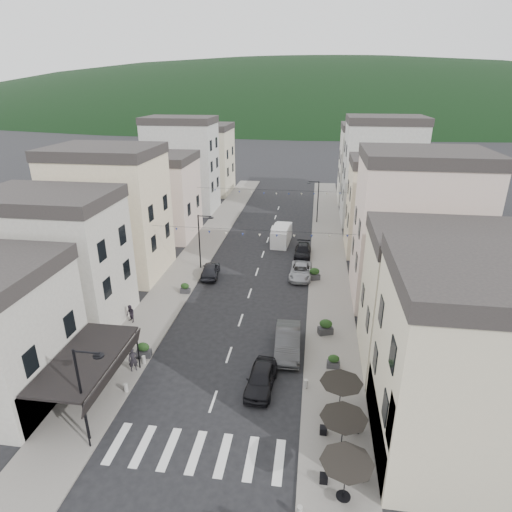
{
  "coord_description": "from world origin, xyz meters",
  "views": [
    {
      "loc": [
        5.63,
        -14.78,
        18.51
      ],
      "look_at": [
        0.48,
        21.86,
        3.5
      ],
      "focal_mm": 30.0,
      "sensor_mm": 36.0,
      "label": 1
    }
  ],
  "objects": [
    {
      "name": "buildings_row_left",
      "position": [
        -14.5,
        37.75,
        6.12
      ],
      "size": [
        10.2,
        54.16,
        14.0
      ],
      "color": "#A9A49A",
      "rests_on": "ground"
    },
    {
      "name": "bollards",
      "position": [
        0.0,
        5.5,
        0.42
      ],
      "size": [
        11.66,
        10.26,
        0.6
      ],
      "color": "gray",
      "rests_on": "ground"
    },
    {
      "name": "parked_car_b",
      "position": [
        4.22,
        12.04,
        0.85
      ],
      "size": [
        2.03,
        5.26,
        1.71
      ],
      "primitive_type": "imported",
      "rotation": [
        0.0,
        0.0,
        0.04
      ],
      "color": "#37373A",
      "rests_on": "ground"
    },
    {
      "name": "streetlamp_left_far",
      "position": [
        -5.82,
        26.0,
        3.7
      ],
      "size": [
        1.7,
        0.56,
        6.0
      ],
      "color": "black",
      "rests_on": "ground"
    },
    {
      "name": "buildings_row_right",
      "position": [
        14.5,
        36.59,
        6.32
      ],
      "size": [
        10.2,
        54.16,
        14.5
      ],
      "color": "beige",
      "rests_on": "ground"
    },
    {
      "name": "streetlamp_left_near",
      "position": [
        -5.82,
        2.0,
        3.7
      ],
      "size": [
        1.7,
        0.56,
        6.0
      ],
      "color": "black",
      "rests_on": "ground"
    },
    {
      "name": "parked_car_a",
      "position": [
        2.8,
        7.73,
        0.73
      ],
      "size": [
        1.98,
        4.36,
        1.45
      ],
      "primitive_type": "imported",
      "rotation": [
        0.0,
        0.0,
        -0.06
      ],
      "color": "black",
      "rests_on": "ground"
    },
    {
      "name": "pedestrian_a",
      "position": [
        -6.08,
        8.15,
        0.99
      ],
      "size": [
        0.76,
        0.7,
        1.74
      ],
      "primitive_type": "imported",
      "rotation": [
        0.0,
        0.0,
        0.59
      ],
      "color": "black",
      "rests_on": "sidewalk_left"
    },
    {
      "name": "sidewalk_left",
      "position": [
        -7.5,
        32.0,
        0.06
      ],
      "size": [
        4.0,
        76.0,
        0.12
      ],
      "primitive_type": "cube",
      "color": "slate",
      "rests_on": "ground"
    },
    {
      "name": "parked_car_c",
      "position": [
        4.6,
        25.36,
        0.66
      ],
      "size": [
        2.27,
        4.76,
        1.31
      ],
      "primitive_type": "imported",
      "rotation": [
        0.0,
        0.0,
        -0.02
      ],
      "color": "#96999F",
      "rests_on": "ground"
    },
    {
      "name": "bistro_building",
      "position": [
        14.5,
        4.0,
        5.0
      ],
      "size": [
        10.0,
        8.0,
        10.0
      ],
      "primitive_type": "cube",
      "color": "beige",
      "rests_on": "ground"
    },
    {
      "name": "delivery_van",
      "position": [
        1.79,
        34.92,
        1.17
      ],
      "size": [
        2.32,
        5.09,
        2.38
      ],
      "rotation": [
        0.0,
        0.0,
        -0.07
      ],
      "color": "silver",
      "rests_on": "ground"
    },
    {
      "name": "sidewalk_right",
      "position": [
        7.5,
        32.0,
        0.06
      ],
      "size": [
        4.0,
        76.0,
        0.12
      ],
      "primitive_type": "cube",
      "color": "slate",
      "rests_on": "ground"
    },
    {
      "name": "streetlamp_right_far",
      "position": [
        5.82,
        44.0,
        3.7
      ],
      "size": [
        1.7,
        0.56,
        6.0
      ],
      "color": "black",
      "rests_on": "ground"
    },
    {
      "name": "ground",
      "position": [
        0.0,
        0.0,
        0.0
      ],
      "size": [
        700.0,
        700.0,
        0.0
      ],
      "primitive_type": "plane",
      "color": "black",
      "rests_on": "ground"
    },
    {
      "name": "parked_car_d",
      "position": [
        4.6,
        31.02,
        0.65
      ],
      "size": [
        1.88,
        4.53,
        1.31
      ],
      "primitive_type": "imported",
      "rotation": [
        0.0,
        0.0,
        -0.01
      ],
      "color": "black",
      "rests_on": "ground"
    },
    {
      "name": "planter_rc",
      "position": [
        6.0,
        24.72,
        0.73
      ],
      "size": [
        1.25,
        0.9,
        1.25
      ],
      "rotation": [
        0.0,
        0.0,
        0.28
      ],
      "color": "#323335",
      "rests_on": "sidewalk_right"
    },
    {
      "name": "bunting_far",
      "position": [
        0.0,
        38.0,
        5.65
      ],
      "size": [
        19.0,
        0.28,
        0.62
      ],
      "color": "black",
      "rests_on": "ground"
    },
    {
      "name": "planter_la",
      "position": [
        -6.0,
        9.76,
        0.69
      ],
      "size": [
        1.1,
        0.7,
        1.17
      ],
      "rotation": [
        0.0,
        0.0,
        0.12
      ],
      "color": "#29292B",
      "rests_on": "sidewalk_left"
    },
    {
      "name": "cafe_terrace",
      "position": [
        7.7,
        2.8,
        2.36
      ],
      "size": [
        2.5,
        8.1,
        2.53
      ],
      "color": "black",
      "rests_on": "ground"
    },
    {
      "name": "parked_car_e",
      "position": [
        -4.6,
        24.27,
        0.71
      ],
      "size": [
        2.14,
        4.35,
        1.43
      ],
      "primitive_type": "imported",
      "rotation": [
        0.0,
        0.0,
        3.25
      ],
      "color": "black",
      "rests_on": "ground"
    },
    {
      "name": "pedestrian_b",
      "position": [
        -8.89,
        14.25,
        0.88
      ],
      "size": [
        0.94,
        0.9,
        1.53
      ],
      "primitive_type": "imported",
      "rotation": [
        0.0,
        0.0,
        -0.6
      ],
      "color": "black",
      "rests_on": "sidewalk_left"
    },
    {
      "name": "hill_backdrop",
      "position": [
        0.0,
        300.0,
        0.0
      ],
      "size": [
        640.0,
        360.0,
        70.0
      ],
      "primitive_type": "ellipsoid",
      "color": "black",
      "rests_on": "ground"
    },
    {
      "name": "bunting_near",
      "position": [
        0.0,
        22.0,
        5.65
      ],
      "size": [
        19.0,
        0.28,
        0.62
      ],
      "color": "black",
      "rests_on": "ground"
    },
    {
      "name": "planter_rb",
      "position": [
        7.02,
        14.68,
        0.74
      ],
      "size": [
        1.28,
        0.98,
        1.27
      ],
      "rotation": [
        0.0,
        0.0,
        0.35
      ],
      "color": "#2B2B2D",
      "rests_on": "sidewalk_right"
    },
    {
      "name": "planter_ra",
      "position": [
        7.52,
        10.41,
        0.61
      ],
      "size": [
        0.91,
        0.52,
        1.01
      ],
      "rotation": [
        0.0,
        0.0,
        -0.03
      ],
      "color": "#323235",
      "rests_on": "sidewalk_right"
    },
    {
      "name": "boutique_awning",
      "position": [
        -7.25,
        5.0,
        3.11
      ],
      "size": [
        3.77,
        7.5,
        3.28
      ],
      "color": "black",
      "rests_on": "ground"
    },
    {
      "name": "planter_lb",
      "position": [
        -6.0,
        20.01,
        0.61
      ],
      "size": [
        0.91,
        0.51,
        1.02
      ],
      "rotation": [
        0.0,
        0.0,
        0.01
      ],
      "color": "#2F2F32",
      "rests_on": "sidewalk_left"
    }
  ]
}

